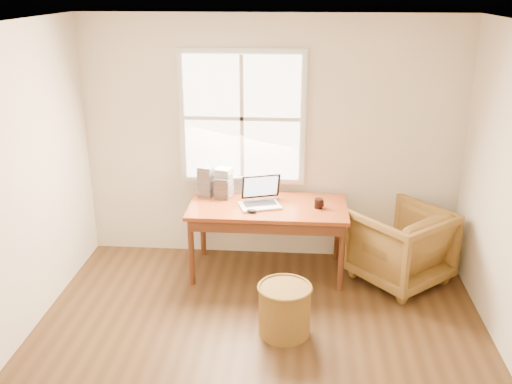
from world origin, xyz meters
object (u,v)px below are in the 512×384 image
(wicker_stool, at_px, (284,310))
(coffee_mug, at_px, (319,203))
(cd_stack_a, at_px, (224,183))
(desk, at_px, (268,207))
(armchair, at_px, (400,245))
(laptop, at_px, (260,193))

(wicker_stool, xyz_separation_m, coffee_mug, (0.30, 1.08, 0.58))
(coffee_mug, xyz_separation_m, cd_stack_a, (-0.99, 0.25, 0.11))
(desk, xyz_separation_m, wicker_stool, (0.21, -1.12, -0.51))
(desk, distance_m, wicker_stool, 1.24)
(wicker_stool, relative_size, coffee_mug, 4.64)
(cd_stack_a, bearing_deg, coffee_mug, -14.12)
(armchair, xyz_separation_m, wicker_stool, (-1.12, -1.04, -0.17))
(coffee_mug, distance_m, cd_stack_a, 1.02)
(desk, relative_size, cd_stack_a, 5.17)
(desk, bearing_deg, cd_stack_a, 156.18)
(desk, distance_m, armchair, 1.38)
(wicker_stool, bearing_deg, coffee_mug, 74.72)
(laptop, distance_m, cd_stack_a, 0.47)
(coffee_mug, bearing_deg, armchair, -15.42)
(laptop, xyz_separation_m, coffee_mug, (0.59, 0.01, -0.10))
(wicker_stool, height_order, laptop, laptop)
(cd_stack_a, bearing_deg, wicker_stool, -62.50)
(wicker_stool, distance_m, cd_stack_a, 1.64)
(laptop, bearing_deg, cd_stack_a, 128.59)
(desk, relative_size, armchair, 1.88)
(laptop, bearing_deg, desk, 9.50)
(desk, distance_m, coffee_mug, 0.51)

